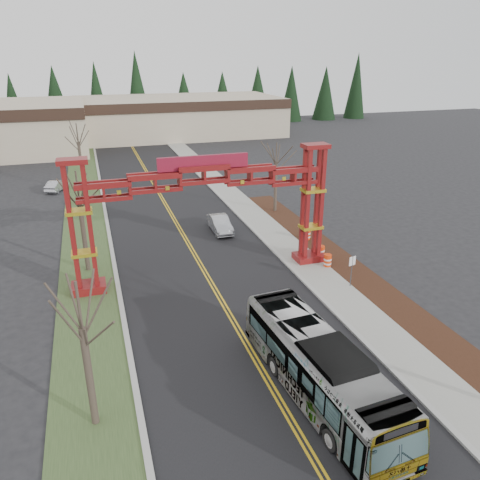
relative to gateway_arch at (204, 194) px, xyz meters
name	(u,v)px	position (x,y,z in m)	size (l,w,h in m)	color
ground	(325,479)	(0.00, -18.00, -5.98)	(200.00, 200.00, 0.00)	black
road	(186,240)	(0.00, 7.00, -5.97)	(12.00, 110.00, 0.02)	black
lane_line_left	(185,240)	(-0.12, 7.00, -5.96)	(0.12, 100.00, 0.01)	gold
lane_line_right	(188,240)	(0.12, 7.00, -5.96)	(0.12, 100.00, 0.01)	gold
curb_right	(255,232)	(6.15, 7.00, -5.91)	(0.30, 110.00, 0.15)	#A7A7A2
sidewalk_right	(270,230)	(7.60, 7.00, -5.91)	(2.60, 110.00, 0.14)	gray
landscape_strip	(397,306)	(10.20, -8.00, -5.92)	(2.60, 50.00, 0.12)	black
grass_median	(88,252)	(-8.00, 7.00, -5.94)	(4.00, 110.00, 0.08)	#324723
curb_left	(111,248)	(-6.15, 7.00, -5.91)	(0.30, 110.00, 0.15)	#A7A7A2
gateway_arch	(204,194)	(0.00, 0.00, 0.00)	(18.20, 1.60, 8.90)	maroon
retail_building_east	(178,116)	(10.00, 61.95, -2.47)	(38.00, 20.30, 7.00)	#B6A68B
conifer_treeline	(120,96)	(0.25, 74.00, 0.50)	(116.10, 5.60, 13.00)	black
transit_bus	(320,368)	(1.80, -13.82, -4.44)	(2.59, 11.06, 3.08)	#A8AAB0
silver_sedan	(220,224)	(3.29, 8.26, -5.28)	(1.48, 4.24, 1.40)	#A5A8AD
parked_car_far_a	(57,185)	(-11.00, 26.75, -5.36)	(1.31, 3.76, 1.24)	#ABABB2
bare_tree_median_near	(82,329)	(-8.00, -12.48, -1.28)	(3.12, 3.12, 6.78)	#382D26
bare_tree_median_mid	(79,202)	(-8.00, 3.44, -0.76)	(3.24, 3.24, 7.38)	#382D26
bare_tree_median_far	(78,142)	(-8.00, 25.14, -0.34)	(3.06, 3.06, 7.70)	#382D26
bare_tree_right_far	(276,164)	(10.00, 11.93, -1.13)	(3.03, 3.03, 6.88)	#382D26
street_sign	(352,266)	(8.75, -4.79, -4.34)	(0.52, 0.15, 2.28)	#3F3F44
barrel_south	(327,261)	(8.78, -1.47, -5.46)	(0.57, 0.57, 1.05)	red
barrel_mid	(321,252)	(9.08, 0.18, -5.46)	(0.56, 0.56, 1.04)	red
barrel_north	(307,235)	(9.70, 3.90, -5.46)	(0.56, 0.56, 1.04)	red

